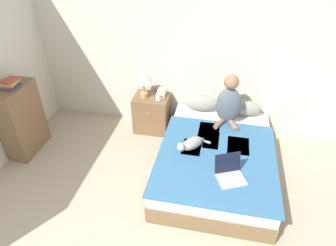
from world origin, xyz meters
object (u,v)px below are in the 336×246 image
(pillow_near, at_px, (201,103))
(book_stack_top, at_px, (10,83))
(person_sitting, at_px, (229,102))
(bookshelf, at_px, (22,120))
(tissue_box, at_px, (162,92))
(coffee_mug, at_px, (159,97))
(pillow_far, at_px, (244,108))
(laptop_open, at_px, (230,174))
(cat_tabby, at_px, (191,144))
(bed, at_px, (216,160))
(nightstand, at_px, (152,113))
(table_lamp, at_px, (143,77))

(pillow_near, relative_size, book_stack_top, 2.17)
(person_sitting, bearing_deg, book_stack_top, -166.10)
(person_sitting, xyz_separation_m, bookshelf, (-2.87, -0.71, -0.23))
(tissue_box, relative_size, coffee_mug, 1.04)
(pillow_far, bearing_deg, person_sitting, -132.58)
(person_sitting, relative_size, coffee_mug, 5.58)
(laptop_open, bearing_deg, cat_tabby, 116.88)
(bed, xyz_separation_m, pillow_near, (-0.32, 0.90, 0.33))
(book_stack_top, bearing_deg, cat_tabby, -0.68)
(pillow_far, height_order, nightstand, pillow_far)
(pillow_near, height_order, laptop_open, laptop_open)
(cat_tabby, bearing_deg, pillow_near, -138.47)
(bookshelf, bearing_deg, bed, 1.43)
(cat_tabby, height_order, book_stack_top, book_stack_top)
(table_lamp, bearing_deg, nightstand, 12.56)
(pillow_far, relative_size, person_sitting, 0.69)
(cat_tabby, relative_size, bookshelf, 0.39)
(coffee_mug, xyz_separation_m, book_stack_top, (-1.82, -0.82, 0.45))
(laptop_open, bearing_deg, bed, 84.35)
(nightstand, bearing_deg, pillow_near, 6.20)
(nightstand, relative_size, table_lamp, 1.33)
(person_sitting, xyz_separation_m, book_stack_top, (-2.87, -0.71, 0.35))
(cat_tabby, bearing_deg, laptop_open, 93.74)
(pillow_near, relative_size, laptop_open, 1.28)
(table_lamp, bearing_deg, pillow_far, 4.04)
(book_stack_top, bearing_deg, tissue_box, 27.93)
(coffee_mug, bearing_deg, table_lamp, 170.14)
(book_stack_top, bearing_deg, person_sitting, 13.90)
(pillow_near, relative_size, nightstand, 0.86)
(person_sitting, relative_size, bookshelf, 0.72)
(pillow_near, xyz_separation_m, pillow_far, (0.65, 0.00, 0.00))
(pillow_far, xyz_separation_m, tissue_box, (-1.28, 0.00, 0.13))
(tissue_box, bearing_deg, coffee_mug, -94.56)
(pillow_far, bearing_deg, cat_tabby, -123.81)
(pillow_near, height_order, tissue_box, tissue_box)
(nightstand, distance_m, coffee_mug, 0.39)
(person_sitting, distance_m, tissue_box, 1.07)
(bookshelf, bearing_deg, coffee_mug, 24.23)
(person_sitting, bearing_deg, tissue_box, 165.82)
(person_sitting, distance_m, table_lamp, 1.32)
(cat_tabby, bearing_deg, pillow_far, -171.06)
(laptop_open, distance_m, bookshelf, 2.99)
(book_stack_top, bearing_deg, nightstand, 27.77)
(pillow_far, bearing_deg, tissue_box, 179.93)
(nightstand, bearing_deg, pillow_far, 3.40)
(nightstand, relative_size, bookshelf, 0.58)
(nightstand, xyz_separation_m, bookshelf, (-1.68, -0.89, 0.22))
(laptop_open, bearing_deg, table_lamp, 112.38)
(pillow_near, xyz_separation_m, bookshelf, (-2.46, -0.97, -0.01))
(coffee_mug, relative_size, bookshelf, 0.13)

